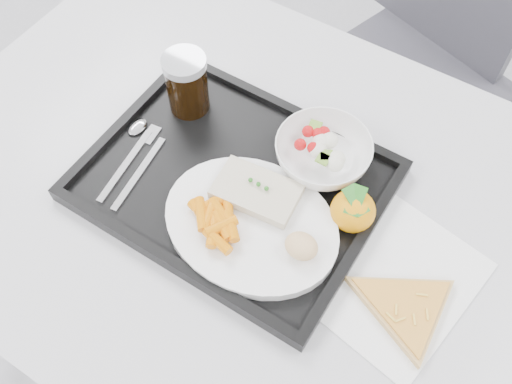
# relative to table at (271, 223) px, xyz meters

# --- Properties ---
(table) EXTENTS (1.20, 0.80, 0.75)m
(table) POSITION_rel_table_xyz_m (0.00, 0.00, 0.00)
(table) COLOR silver
(table) RESTS_ON ground
(chair) EXTENTS (0.53, 0.53, 0.93)m
(chair) POSITION_rel_table_xyz_m (0.00, 0.69, -0.15)
(chair) COLOR #3A3941
(chair) RESTS_ON ground
(tray) EXTENTS (0.45, 0.35, 0.03)m
(tray) POSITION_rel_table_xyz_m (-0.07, -0.01, 0.08)
(tray) COLOR black
(tray) RESTS_ON table
(dinner_plate) EXTENTS (0.27, 0.27, 0.02)m
(dinner_plate) POSITION_rel_table_xyz_m (0.00, -0.06, 0.09)
(dinner_plate) COLOR white
(dinner_plate) RESTS_ON tray
(fish_fillet) EXTENTS (0.13, 0.09, 0.02)m
(fish_fillet) POSITION_rel_table_xyz_m (-0.02, -0.02, 0.11)
(fish_fillet) COLOR beige
(fish_fillet) RESTS_ON dinner_plate
(bread_roll) EXTENTS (0.06, 0.06, 0.03)m
(bread_roll) POSITION_rel_table_xyz_m (0.09, -0.06, 0.12)
(bread_roll) COLOR #D7B176
(bread_roll) RESTS_ON dinner_plate
(salad_bowl) EXTENTS (0.15, 0.15, 0.05)m
(salad_bowl) POSITION_rel_table_xyz_m (0.03, 0.10, 0.11)
(salad_bowl) COLOR white
(salad_bowl) RESTS_ON tray
(cola_glass) EXTENTS (0.07, 0.07, 0.11)m
(cola_glass) POSITION_rel_table_xyz_m (-0.22, 0.08, 0.14)
(cola_glass) COLOR black
(cola_glass) RESTS_ON tray
(cutlery) EXTENTS (0.09, 0.17, 0.01)m
(cutlery) POSITION_rel_table_xyz_m (-0.23, -0.05, 0.08)
(cutlery) COLOR silver
(cutlery) RESTS_ON tray
(napkin) EXTENTS (0.29, 0.28, 0.00)m
(napkin) POSITION_rel_table_xyz_m (0.19, -0.01, 0.07)
(napkin) COLOR white
(napkin) RESTS_ON table
(tangerine) EXTENTS (0.08, 0.08, 0.07)m
(tangerine) POSITION_rel_table_xyz_m (0.12, 0.03, 0.10)
(tangerine) COLOR #DA5F0D
(tangerine) RESTS_ON napkin
(pizza_slice) EXTENTS (0.20, 0.20, 0.02)m
(pizza_slice) POSITION_rel_table_xyz_m (0.25, -0.05, 0.08)
(pizza_slice) COLOR tan
(pizza_slice) RESTS_ON napkin
(carrot_pile) EXTENTS (0.10, 0.08, 0.02)m
(carrot_pile) POSITION_rel_table_xyz_m (-0.04, -0.09, 0.11)
(carrot_pile) COLOR orange
(carrot_pile) RESTS_ON dinner_plate
(salad_contents) EXTENTS (0.09, 0.07, 0.02)m
(salad_contents) POSITION_rel_table_xyz_m (0.03, 0.10, 0.12)
(salad_contents) COLOR #B80E10
(salad_contents) RESTS_ON salad_bowl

